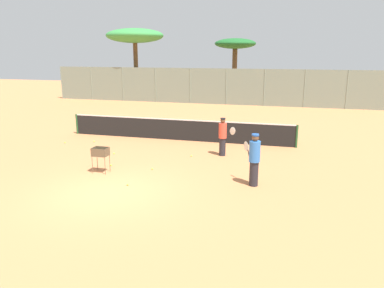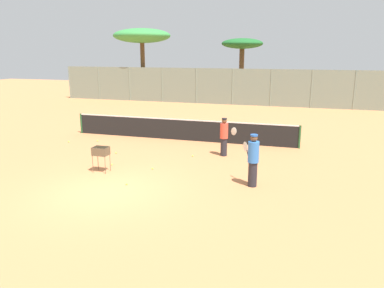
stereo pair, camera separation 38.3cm
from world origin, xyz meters
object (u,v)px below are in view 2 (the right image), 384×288
(tennis_net, at_px, (181,129))
(player_white_outfit, at_px, (224,136))
(player_red_cap, at_px, (253,160))
(ball_cart, at_px, (101,153))

(tennis_net, height_order, player_white_outfit, player_white_outfit)
(tennis_net, bearing_deg, player_red_cap, -52.07)
(tennis_net, xyz_separation_m, player_white_outfit, (2.67, -2.23, 0.29))
(player_red_cap, bearing_deg, tennis_net, -0.26)
(tennis_net, relative_size, player_white_outfit, 7.09)
(player_red_cap, height_order, ball_cart, player_red_cap)
(tennis_net, distance_m, player_red_cap, 7.06)
(tennis_net, bearing_deg, ball_cart, -101.81)
(tennis_net, relative_size, ball_cart, 12.25)
(tennis_net, distance_m, ball_cart, 5.77)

